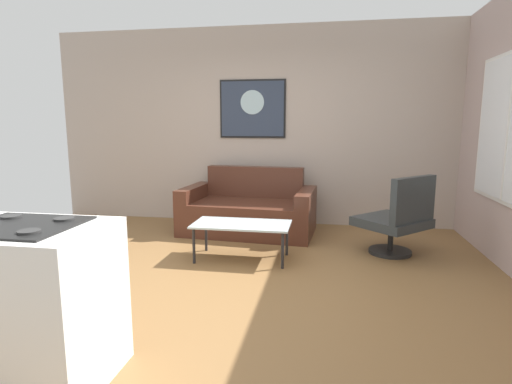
# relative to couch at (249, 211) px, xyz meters

# --- Properties ---
(ground) EXTENTS (6.40, 6.40, 0.04)m
(ground) POSITION_rel_couch_xyz_m (0.17, -1.79, -0.30)
(ground) COLOR brown
(back_wall) EXTENTS (6.40, 0.05, 2.80)m
(back_wall) POSITION_rel_couch_xyz_m (0.17, 0.64, 1.12)
(back_wall) COLOR #B09E92
(back_wall) RESTS_ON ground
(couch) EXTENTS (1.78, 1.06, 0.85)m
(couch) POSITION_rel_couch_xyz_m (0.00, 0.00, 0.00)
(couch) COLOR #4C281B
(couch) RESTS_ON ground
(coffee_table) EXTENTS (1.03, 0.52, 0.40)m
(coffee_table) POSITION_rel_couch_xyz_m (0.14, -1.12, 0.08)
(coffee_table) COLOR silver
(coffee_table) RESTS_ON ground
(armchair) EXTENTS (0.93, 0.93, 0.90)m
(armchair) POSITION_rel_couch_xyz_m (1.80, -0.70, 0.14)
(armchair) COLOR black
(armchair) RESTS_ON ground
(wall_painting) EXTENTS (0.95, 0.03, 0.82)m
(wall_painting) POSITION_rel_couch_xyz_m (-0.06, 0.59, 1.37)
(wall_painting) COLOR black
(window) EXTENTS (0.03, 1.59, 1.50)m
(window) POSITION_rel_couch_xyz_m (2.75, -0.89, 1.12)
(window) COLOR silver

